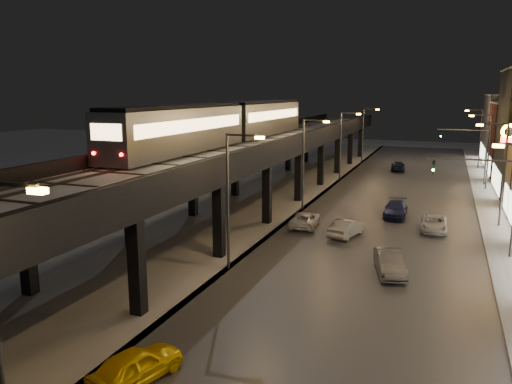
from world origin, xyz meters
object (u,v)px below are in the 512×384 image
(car_taxi, at_px, (136,366))
(car_onc_white, at_px, (396,210))
(subway_train, at_px, (229,122))
(car_near_white, at_px, (347,228))
(car_mid_silver, at_px, (305,220))
(car_mid_dark, at_px, (398,167))
(car_onc_dark, at_px, (434,224))
(car_onc_silver, at_px, (390,264))

(car_taxi, bearing_deg, car_onc_white, -86.94)
(subway_train, xyz_separation_m, car_onc_white, (16.74, 0.54, -7.84))
(car_near_white, bearing_deg, car_onc_white, -96.33)
(car_mid_silver, height_order, car_mid_dark, car_mid_dark)
(car_onc_dark, height_order, car_onc_white, car_onc_white)
(car_mid_dark, bearing_deg, car_near_white, 84.03)
(subway_train, height_order, car_mid_silver, subway_train)
(car_taxi, bearing_deg, car_near_white, -84.03)
(car_mid_dark, bearing_deg, car_onc_silver, 89.57)
(car_mid_silver, bearing_deg, subway_train, -37.71)
(car_onc_white, bearing_deg, car_onc_dark, -49.07)
(car_onc_silver, relative_size, car_onc_dark, 1.00)
(car_onc_silver, height_order, car_onc_white, car_onc_silver)
(car_onc_white, bearing_deg, subway_train, -178.89)
(car_onc_silver, distance_m, car_onc_dark, 11.99)
(car_taxi, height_order, car_onc_silver, car_onc_silver)
(car_onc_dark, distance_m, car_onc_white, 5.27)
(car_mid_dark, bearing_deg, car_onc_dark, 95.24)
(car_mid_dark, distance_m, car_onc_dark, 33.32)
(car_near_white, xyz_separation_m, car_onc_white, (3.04, 8.10, 0.01))
(car_mid_dark, bearing_deg, subway_train, 59.01)
(car_mid_dark, relative_size, car_onc_dark, 1.05)
(car_mid_dark, bearing_deg, car_mid_silver, 77.66)
(car_near_white, distance_m, car_onc_silver, 8.68)
(car_mid_dark, distance_m, car_onc_white, 28.95)
(car_taxi, height_order, car_mid_silver, car_taxi)
(car_near_white, xyz_separation_m, car_mid_dark, (0.54, 36.93, -0.01))
(subway_train, xyz_separation_m, car_taxi, (9.73, -31.26, -7.85))
(car_taxi, distance_m, car_onc_dark, 29.78)
(car_taxi, xyz_separation_m, car_near_white, (3.97, 23.70, -0.00))
(subway_train, distance_m, car_mid_silver, 13.92)
(car_onc_silver, height_order, car_onc_dark, car_onc_silver)
(subway_train, height_order, car_taxi, subway_train)
(car_mid_silver, relative_size, car_onc_white, 0.96)
(car_onc_white, bearing_deg, car_onc_silver, -86.50)
(car_taxi, distance_m, car_near_white, 24.03)
(subway_train, xyz_separation_m, car_mid_dark, (14.24, 29.38, -7.86))
(car_taxi, height_order, car_onc_white, car_onc_white)
(car_mid_dark, relative_size, car_onc_white, 0.97)
(car_mid_dark, xyz_separation_m, car_onc_dark, (6.00, -32.77, -0.06))
(car_onc_dark, bearing_deg, car_mid_silver, -166.94)
(car_near_white, relative_size, car_mid_silver, 0.91)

